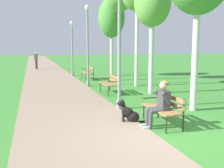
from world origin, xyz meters
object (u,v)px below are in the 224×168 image
object	(u,v)px
birch_tree_third	(152,4)
pedestrian_distant	(36,60)
park_bench_far	(88,72)
person_seated_on_near_bench	(160,102)
lamp_post_far	(72,48)
lamp_post_near	(119,44)
park_bench_near	(164,107)
birch_tree_sixth	(112,18)
dog_black	(129,114)
lamp_post_mid	(88,45)
park_bench_mid	(110,82)

from	to	relation	value
birch_tree_third	pedestrian_distant	distance (m)	15.67
pedestrian_distant	birch_tree_third	bearing A→B (deg)	-71.93
pedestrian_distant	park_bench_far	bearing A→B (deg)	-70.76
person_seated_on_near_bench	lamp_post_far	distance (m)	13.04
lamp_post_near	park_bench_far	bearing A→B (deg)	85.45
park_bench_near	birch_tree_third	distance (m)	5.99
lamp_post_near	birch_tree_sixth	world-z (taller)	birch_tree_sixth
lamp_post_far	birch_tree_sixth	world-z (taller)	birch_tree_sixth
park_bench_far	person_seated_on_near_bench	bearing A→B (deg)	-91.44
park_bench_near	dog_black	world-z (taller)	park_bench_near
lamp_post_mid	birch_tree_sixth	bearing A→B (deg)	58.47
park_bench_near	person_seated_on_near_bench	bearing A→B (deg)	-143.95
lamp_post_near	pedestrian_distant	xyz separation A→B (m)	(-2.41, 17.05, -1.38)
birch_tree_sixth	pedestrian_distant	distance (m)	9.49
lamp_post_near	birch_tree_sixth	distance (m)	10.30
lamp_post_near	birch_tree_third	bearing A→B (deg)	46.26
dog_black	park_bench_mid	bearing A→B (deg)	80.02
person_seated_on_near_bench	lamp_post_mid	size ratio (longest dim) A/B	0.29
park_bench_mid	dog_black	world-z (taller)	park_bench_mid
pedestrian_distant	park_bench_near	bearing A→B (deg)	-81.07
park_bench_near	birch_tree_third	bearing A→B (deg)	68.96
park_bench_far	birch_tree_third	size ratio (longest dim) A/B	0.29
dog_black	person_seated_on_near_bench	bearing A→B (deg)	-43.92
park_bench_near	lamp_post_mid	world-z (taller)	lamp_post_mid
lamp_post_far	birch_tree_third	size ratio (longest dim) A/B	0.77
park_bench_far	pedestrian_distant	xyz separation A→B (m)	(-3.07, 8.79, 0.33)
park_bench_near	park_bench_far	bearing A→B (deg)	89.68
pedestrian_distant	lamp_post_mid	bearing A→B (deg)	-77.98
dog_black	park_bench_far	bearing A→B (deg)	84.82
park_bench_mid	park_bench_far	world-z (taller)	same
dog_black	birch_tree_sixth	world-z (taller)	birch_tree_sixth
birch_tree_third	birch_tree_sixth	xyz separation A→B (m)	(0.34, 7.30, 0.13)
person_seated_on_near_bench	dog_black	world-z (taller)	person_seated_on_near_bench
birch_tree_third	pedestrian_distant	xyz separation A→B (m)	(-4.76, 14.59, -3.15)
park_bench_mid	person_seated_on_near_bench	distance (m)	5.26
lamp_post_mid	birch_tree_sixth	size ratio (longest dim) A/B	0.77
lamp_post_near	lamp_post_mid	size ratio (longest dim) A/B	1.00
park_bench_mid	lamp_post_mid	world-z (taller)	lamp_post_mid
park_bench_mid	lamp_post_far	size ratio (longest dim) A/B	0.38
park_bench_mid	person_seated_on_near_bench	bearing A→B (deg)	-92.01
birch_tree_third	lamp_post_mid	bearing A→B (deg)	127.42
person_seated_on_near_bench	pedestrian_distant	size ratio (longest dim) A/B	0.76
park_bench_near	lamp_post_far	distance (m)	12.91
park_bench_near	park_bench_mid	distance (m)	5.10
lamp_post_far	pedestrian_distant	xyz separation A→B (m)	(-2.42, 6.34, -1.20)
lamp_post_near	pedestrian_distant	distance (m)	17.27
park_bench_mid	park_bench_near	bearing A→B (deg)	-89.74
lamp_post_mid	birch_tree_third	size ratio (longest dim) A/B	0.84
park_bench_mid	park_bench_far	xyz separation A→B (m)	(0.08, 5.26, 0.00)
birch_tree_sixth	person_seated_on_near_bench	bearing A→B (deg)	-100.86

